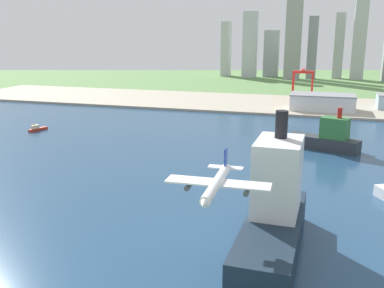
% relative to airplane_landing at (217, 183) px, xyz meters
% --- Properties ---
extents(ground_plane, '(2400.00, 2400.00, 0.00)m').
position_rel_airplane_landing_xyz_m(ground_plane, '(-7.30, 190.59, -34.71)').
color(ground_plane, '#5E884C').
extents(water_bay, '(840.00, 360.00, 0.15)m').
position_rel_airplane_landing_xyz_m(water_bay, '(-7.30, 130.59, -34.64)').
color(water_bay, navy).
rests_on(water_bay, ground).
extents(industrial_pier, '(840.00, 140.00, 2.50)m').
position_rel_airplane_landing_xyz_m(industrial_pier, '(-7.30, 380.59, -33.46)').
color(industrial_pier, '#A9A08D').
rests_on(industrial_pier, ground).
extents(airplane_landing, '(33.64, 36.39, 10.52)m').
position_rel_airplane_landing_xyz_m(airplane_landing, '(0.00, 0.00, 0.00)').
color(airplane_landing, white).
extents(container_barge, '(52.21, 29.33, 30.81)m').
position_rel_airplane_landing_xyz_m(container_barge, '(33.89, 188.06, -25.99)').
color(container_barge, '#2D3338').
rests_on(container_barge, water_bay).
extents(tugboat_small, '(8.48, 17.60, 6.91)m').
position_rel_airplane_landing_xyz_m(tugboat_small, '(-202.25, 180.36, -32.69)').
color(tugboat_small, '#B22D1E').
rests_on(tugboat_small, water_bay).
extents(cargo_ship, '(20.86, 71.47, 52.02)m').
position_rel_airplane_landing_xyz_m(cargo_ship, '(15.30, 28.48, -19.52)').
color(cargo_ship, '#192838').
rests_on(cargo_ship, water_bay).
extents(port_crane_red, '(24.92, 36.98, 37.84)m').
position_rel_airplane_landing_xyz_m(port_crane_red, '(3.89, 413.69, -5.02)').
color(port_crane_red, red).
rests_on(port_crane_red, industrial_pier).
extents(warehouse_main, '(66.45, 37.26, 16.65)m').
position_rel_airplane_landing_xyz_m(warehouse_main, '(28.51, 348.79, -23.87)').
color(warehouse_main, white).
rests_on(warehouse_main, industrial_pier).
extents(distant_skyline, '(380.40, 62.82, 150.18)m').
position_rel_airplane_landing_xyz_m(distant_skyline, '(20.79, 712.05, 26.35)').
color(distant_skyline, '#B3B3B7').
rests_on(distant_skyline, ground).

